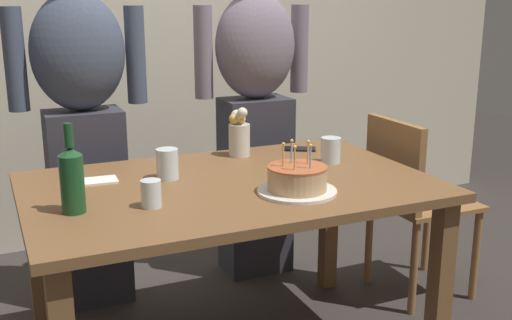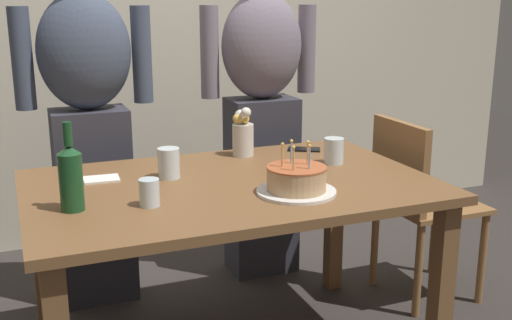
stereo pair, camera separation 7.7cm
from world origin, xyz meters
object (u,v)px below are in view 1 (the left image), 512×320
at_px(water_glass_side, 151,194).
at_px(person_woman_cardigan, 255,107).
at_px(water_glass_near, 167,164).
at_px(dining_chair, 409,193).
at_px(birthday_cake, 297,180).
at_px(napkin_stack, 99,181).
at_px(wine_bottle, 72,178).
at_px(flower_vase, 239,134).
at_px(person_man_bearded, 83,121).
at_px(cell_phone, 300,149).
at_px(water_glass_far, 331,150).

bearing_deg(water_glass_side, person_woman_cardigan, 49.33).
xyz_separation_m(water_glass_near, dining_chair, (1.18, 0.04, -0.28)).
xyz_separation_m(birthday_cake, napkin_stack, (-0.62, 0.42, -0.04)).
bearing_deg(wine_bottle, flower_vase, 31.16).
bearing_deg(water_glass_side, birthday_cake, -6.53).
height_order(birthday_cake, water_glass_near, birthday_cake).
bearing_deg(person_man_bearded, birthday_cake, 121.15).
xyz_separation_m(cell_phone, person_man_bearded, (-0.89, 0.40, 0.13)).
bearing_deg(cell_phone, water_glass_side, -119.50).
distance_m(water_glass_near, person_woman_cardigan, 0.88).
distance_m(birthday_cake, flower_vase, 0.58).
relative_size(napkin_stack, dining_chair, 0.15).
bearing_deg(napkin_stack, cell_phone, 8.55).
distance_m(water_glass_side, dining_chair, 1.39).
height_order(water_glass_near, water_glass_side, water_glass_near).
relative_size(person_woman_cardigan, dining_chair, 1.90).
height_order(birthday_cake, person_woman_cardigan, person_woman_cardigan).
relative_size(birthday_cake, wine_bottle, 0.97).
relative_size(water_glass_side, person_woman_cardigan, 0.06).
bearing_deg(flower_vase, person_woman_cardigan, 57.25).
distance_m(water_glass_near, water_glass_far, 0.69).
height_order(water_glass_side, dining_chair, dining_chair).
xyz_separation_m(napkin_stack, dining_chair, (1.42, -0.03, -0.23)).
relative_size(birthday_cake, water_glass_far, 2.64).
bearing_deg(water_glass_side, wine_bottle, 167.93).
xyz_separation_m(birthday_cake, cell_phone, (0.31, 0.56, -0.04)).
height_order(cell_phone, person_man_bearded, person_man_bearded).
xyz_separation_m(water_glass_side, cell_phone, (0.82, 0.50, -0.04)).
bearing_deg(napkin_stack, water_glass_near, -15.10).
distance_m(water_glass_far, cell_phone, 0.26).
bearing_deg(water_glass_near, dining_chair, 1.85).
height_order(birthday_cake, water_glass_far, birthday_cake).
relative_size(water_glass_side, cell_phone, 0.64).
relative_size(birthday_cake, water_glass_side, 3.07).
relative_size(water_glass_far, wine_bottle, 0.37).
relative_size(person_man_bearded, dining_chair, 1.90).
distance_m(flower_vase, dining_chair, 0.87).
height_order(person_woman_cardigan, dining_chair, person_woman_cardigan).
bearing_deg(napkin_stack, wine_bottle, -113.63).
height_order(person_man_bearded, dining_chair, person_man_bearded).
relative_size(water_glass_near, water_glass_far, 1.09).
bearing_deg(person_man_bearded, napkin_stack, 86.48).
height_order(birthday_cake, cell_phone, birthday_cake).
bearing_deg(flower_vase, wine_bottle, -148.84).
bearing_deg(flower_vase, birthday_cake, -91.61).
bearing_deg(cell_phone, water_glass_far, -58.26).
relative_size(wine_bottle, person_man_bearded, 0.18).
distance_m(water_glass_near, person_man_bearded, 0.65).
distance_m(wine_bottle, cell_phone, 1.16).
bearing_deg(water_glass_far, birthday_cake, -135.89).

